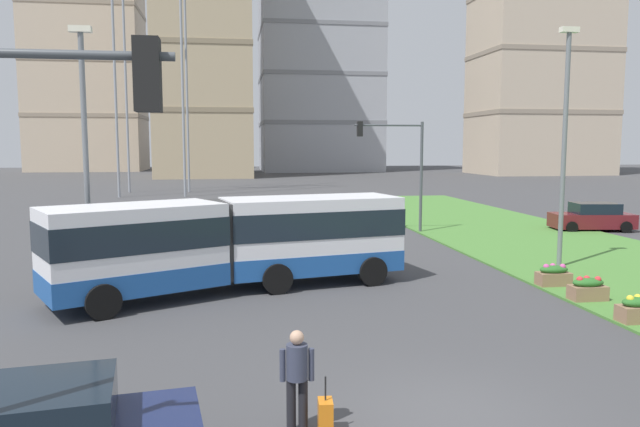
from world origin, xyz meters
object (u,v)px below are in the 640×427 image
Objects in this scene: rolling_suitcase at (325,416)px; flower_planter_3 at (554,275)px; articulated_bus at (234,241)px; apartment_tower_west at (87,66)px; car_maroon_sedan at (592,217)px; apartment_tower_eastcentre at (542,27)px; flower_planter_2 at (588,289)px; streetlight_median at (565,139)px; streetlight_left at (85,147)px; flower_planter_1 at (639,309)px; car_silver_hatch at (184,229)px; traffic_light_far_right at (400,157)px; pedestrian_crossing at (297,373)px; apartment_tower_centre at (319,57)px; apartment_tower_westcentre at (203,21)px.

rolling_suitcase is 13.10m from flower_planter_3.
articulated_bus is 0.30× the size of apartment_tower_west.
car_maroon_sedan is (20.12, 11.38, -0.90)m from articulated_bus.
apartment_tower_eastcentre reaches higher than car_maroon_sedan.
flower_planter_3 is (0.00, 1.98, 0.00)m from flower_planter_2.
articulated_bus is at bearing -171.87° from streetlight_median.
rolling_suitcase is at bearing -76.21° from apartment_tower_west.
streetlight_left is 0.94× the size of streetlight_median.
flower_planter_1 is 2.36m from flower_planter_2.
car_maroon_sedan reaches higher than flower_planter_2.
car_silver_hatch reaches higher than flower_planter_3.
articulated_bus is 1.38× the size of streetlight_left.
streetlight_median reaches higher than flower_planter_3.
articulated_bus is at bearing 152.86° from flower_planter_1.
streetlight_median is (3.53, -10.29, 0.88)m from traffic_light_far_right.
flower_planter_2 is at bearing 35.85° from pedestrian_crossing.
streetlight_left reaches higher than flower_planter_2.
streetlight_median is at bearing 68.87° from flower_planter_2.
pedestrian_crossing is 0.20× the size of streetlight_left.
car_maroon_sedan reaches higher than flower_planter_1.
streetlight_left is (-15.47, 6.60, 4.32)m from flower_planter_1.
apartment_tower_eastcentre is (53.81, 66.43, 23.50)m from car_silver_hatch.
traffic_light_far_right is (-1.63, 15.20, 3.74)m from flower_planter_2.
car_maroon_sedan is at bearing 4.00° from car_silver_hatch.
car_maroon_sedan is at bearing 22.38° from streetlight_left.
streetlight_left is 0.22× the size of apartment_tower_west.
apartment_tower_westcentre is at bearing -138.52° from apartment_tower_centre.
apartment_tower_eastcentre is (34.47, -19.14, 2.94)m from apartment_tower_centre.
flower_planter_2 is 0.02× the size of apartment_tower_westcentre.
apartment_tower_centre is (21.80, 94.26, 16.56)m from streetlight_left.
traffic_light_far_right is 17.67m from streetlight_left.
apartment_tower_west is at bearing 108.92° from flower_planter_1.
flower_planter_2 and flower_planter_3 have the same top height.
streetlight_left reaches higher than car_maroon_sedan.
flower_planter_2 is (0.00, 2.36, 0.00)m from flower_planter_1.
flower_planter_2 is at bearing -117.21° from apartment_tower_eastcentre.
car_maroon_sedan is 0.53× the size of streetlight_left.
flower_planter_3 is at bearing -40.08° from car_silver_hatch.
flower_planter_2 is at bearing -90.00° from flower_planter_3.
car_maroon_sedan is 4.19× the size of flower_planter_2.
flower_planter_2 is (9.75, 7.05, -0.58)m from pedestrian_crossing.
apartment_tower_west is at bearing 117.03° from car_maroon_sedan.
apartment_tower_centre is at bearing 92.12° from car_maroon_sedan.
flower_planter_2 is at bearing -16.29° from articulated_bus.
pedestrian_crossing is at bearing -84.76° from articulated_bus.
rolling_suitcase is at bearing -79.58° from car_silver_hatch.
apartment_tower_westcentre reaches higher than traffic_light_far_right.
pedestrian_crossing is 13.20m from streetlight_left.
flower_planter_1 is (9.75, 4.69, -0.58)m from pedestrian_crossing.
car_maroon_sedan is at bearing 51.81° from streetlight_median.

